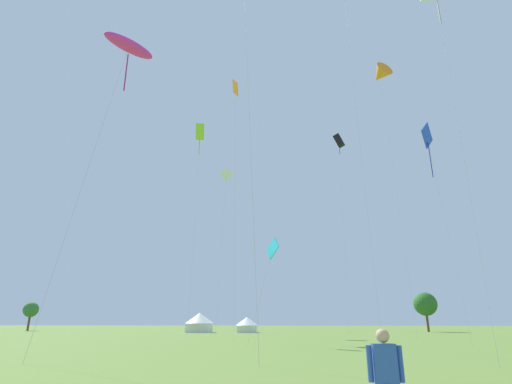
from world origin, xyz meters
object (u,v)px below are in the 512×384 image
Objects in this scene: kite_orange_diamond at (235,92)px; festival_tent_center at (200,322)px; kite_blue_diamond at (427,138)px; kite_lime_box at (200,132)px; kite_black_box at (339,141)px; kite_cyan_diamond at (272,249)px; tree_distant_left at (31,310)px; festival_tent_left at (247,324)px; tree_distant_right at (425,304)px; kite_orange_delta at (380,74)px; kite_magenta_parafoil at (129,46)px; kite_white_diamond at (226,177)px.

festival_tent_center is (-10.91, 34.71, -24.24)m from kite_orange_diamond.
kite_lime_box reaches higher than kite_blue_diamond.
kite_cyan_diamond is (-9.82, -25.53, -22.00)m from kite_black_box.
kite_cyan_diamond is 73.96m from tree_distant_left.
festival_tent_left is (-2.44, 34.71, -24.64)m from kite_orange_diamond.
kite_orange_diamond is 56.64m from tree_distant_right.
festival_tent_center is at bearing 137.82° from kite_orange_delta.
kite_magenta_parafoil reaches higher than tree_distant_left.
kite_lime_box is at bearing 173.21° from kite_orange_delta.
kite_blue_diamond is 50.27m from festival_tent_center.
kite_blue_diamond is 0.79× the size of kite_white_diamond.
tree_distant_right is (16.79, 20.89, -24.86)m from kite_black_box.
kite_cyan_diamond is 0.47× the size of kite_magenta_parafoil.
festival_tent_center is 0.87× the size of tree_distant_left.
tree_distant_left is at bearing 177.61° from tree_distant_right.
kite_white_diamond is (-18.51, 0.34, -5.43)m from kite_black_box.
kite_lime_box is 5.57× the size of festival_tent_center.
kite_black_box reaches higher than kite_orange_diamond.
kite_orange_diamond is at bearing -42.37° from tree_distant_left.
kite_black_box reaches higher than kite_blue_diamond.
kite_blue_diamond is at bearing -77.56° from kite_black_box.
kite_cyan_diamond is 31.92m from kite_white_diamond.
kite_orange_delta reaches higher than tree_distant_left.
festival_tent_center is (-6.31, 12.60, -22.56)m from kite_white_diamond.
kite_magenta_parafoil is at bearing -54.07° from tree_distant_left.
kite_magenta_parafoil is at bearing -85.09° from kite_lime_box.
tree_distant_left is (-45.87, 23.93, -20.16)m from kite_white_diamond.
kite_orange_diamond is at bearing -85.99° from festival_tent_left.
kite_magenta_parafoil is (2.52, -29.28, -8.76)m from kite_lime_box.
festival_tent_center is at bearing 180.00° from festival_tent_left.
tree_distant_right is (26.62, 46.42, -2.86)m from kite_cyan_diamond.
tree_distant_right is at bearing 54.26° from kite_orange_diamond.
kite_black_box reaches higher than festival_tent_center.
kite_cyan_diamond is (-15.05, -1.86, -10.84)m from kite_blue_diamond.
kite_cyan_diamond reaches higher than tree_distant_right.
kite_lime_box reaches higher than kite_orange_diamond.
kite_white_diamond reaches higher than kite_blue_diamond.
tree_distant_right is at bearing 75.44° from kite_blue_diamond.
tree_distant_left is 81.25m from tree_distant_right.
kite_lime_box reaches higher than festival_tent_center.
kite_magenta_parafoil reaches higher than tree_distant_right.
kite_black_box is at bearing 57.43° from kite_orange_diamond.
kite_black_box is 4.34× the size of tree_distant_right.
kite_lime_box is 1.50× the size of kite_magenta_parafoil.
kite_orange_diamond is 4.73× the size of tree_distant_left.
tree_distant_left reaches higher than festival_tent_center.
kite_white_diamond is 0.91× the size of kite_lime_box.
kite_white_diamond is at bearing 108.57° from kite_cyan_diamond.
kite_orange_diamond is 0.98× the size of kite_lime_box.
kite_orange_diamond reaches higher than kite_white_diamond.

